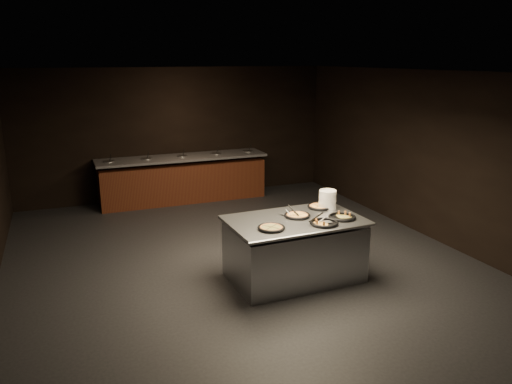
% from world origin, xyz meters
% --- Properties ---
extents(room, '(7.02, 8.02, 2.92)m').
position_xyz_m(room, '(0.00, 0.00, 1.45)').
color(room, black).
rests_on(room, ground).
extents(salad_bar, '(3.70, 0.83, 1.18)m').
position_xyz_m(salad_bar, '(0.00, 3.56, 0.44)').
color(salad_bar, '#562A14').
rests_on(salad_bar, ground).
extents(serving_counter, '(1.92, 1.26, 0.90)m').
position_xyz_m(serving_counter, '(0.50, -1.01, 0.43)').
color(serving_counter, '#BBBDC2').
rests_on(serving_counter, ground).
extents(plate_stack, '(0.26, 0.26, 0.27)m').
position_xyz_m(plate_stack, '(1.19, -0.71, 1.04)').
color(plate_stack, white).
rests_on(plate_stack, serving_counter).
extents(pan_veggie_whole, '(0.37, 0.37, 0.04)m').
position_xyz_m(pan_veggie_whole, '(0.02, -1.27, 0.92)').
color(pan_veggie_whole, black).
rests_on(pan_veggie_whole, serving_counter).
extents(pan_cheese_whole, '(0.37, 0.37, 0.04)m').
position_xyz_m(pan_cheese_whole, '(0.58, -0.92, 0.92)').
color(pan_cheese_whole, black).
rests_on(pan_cheese_whole, serving_counter).
extents(pan_cheese_slices_a, '(0.38, 0.38, 0.04)m').
position_xyz_m(pan_cheese_slices_a, '(1.09, -0.66, 0.92)').
color(pan_cheese_slices_a, black).
rests_on(pan_cheese_slices_a, serving_counter).
extents(pan_cheese_slices_b, '(0.39, 0.39, 0.04)m').
position_xyz_m(pan_cheese_slices_b, '(0.77, -1.36, 0.92)').
color(pan_cheese_slices_b, black).
rests_on(pan_cheese_slices_b, serving_counter).
extents(pan_veggie_slices, '(0.39, 0.39, 0.04)m').
position_xyz_m(pan_veggie_slices, '(1.14, -1.22, 0.92)').
color(pan_veggie_slices, black).
rests_on(pan_veggie_slices, serving_counter).
extents(server_left, '(0.21, 0.29, 0.16)m').
position_xyz_m(server_left, '(0.49, -0.88, 0.98)').
color(server_left, '#BBBDC2').
rests_on(server_left, serving_counter).
extents(server_right, '(0.34, 0.10, 0.16)m').
position_xyz_m(server_right, '(0.71, -1.33, 0.98)').
color(server_right, '#BBBDC2').
rests_on(server_right, serving_counter).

